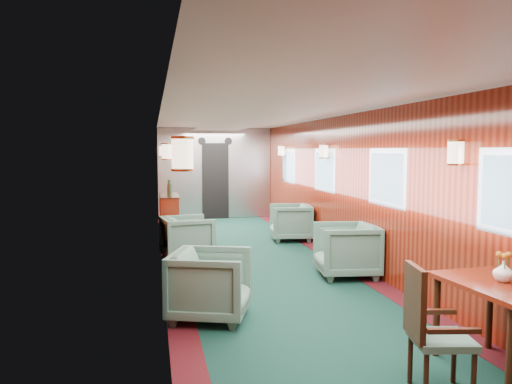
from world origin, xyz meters
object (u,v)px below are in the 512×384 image
side_chair (429,325)px  armchair_left_near (210,285)px  armchair_left_far (187,238)px  armchair_right_near (346,250)px  armchair_right_far (291,222)px  dining_table (500,297)px  credenza (169,221)px

side_chair → armchair_left_near: size_ratio=1.18×
armchair_left_far → armchair_right_near: (2.17, -1.58, 0.02)m
side_chair → armchair_right_far: side_chair is taller
armchair_left_far → armchair_right_far: size_ratio=1.00×
dining_table → armchair_left_near: dining_table is taller
armchair_left_near → armchair_left_far: size_ratio=1.03×
armchair_left_near → armchair_right_far: size_ratio=1.02×
armchair_left_far → armchair_left_near: bearing=171.4°
armchair_left_near → armchair_left_far: armchair_left_near is taller
credenza → armchair_right_far: credenza is taller
credenza → armchair_left_near: bearing=-85.6°
dining_table → armchair_right_near: armchair_right_near is taller
armchair_left_far → armchair_right_far: bearing=-67.4°
side_chair → armchair_left_near: 2.45m
armchair_left_near → armchair_right_near: size_ratio=0.97×
armchair_right_far → armchair_left_far: bearing=-49.8°
armchair_left_near → armchair_right_near: 2.55m
dining_table → armchair_left_far: bearing=110.9°
credenza → dining_table: bearing=-67.1°
side_chair → credenza: credenza is taller
side_chair → armchair_right_far: bearing=94.3°
credenza → armchair_left_far: (0.26, -1.08, -0.14)m
credenza → armchair_right_near: size_ratio=1.49×
armchair_right_near → armchair_right_far: 2.94m
side_chair → armchair_right_near: size_ratio=1.15×
armchair_right_near → armchair_left_near: bearing=-49.2°
credenza → armchair_left_near: size_ratio=1.54×
armchair_right_far → armchair_left_near: bearing=-18.0°
armchair_left_far → armchair_right_near: bearing=-135.6°
dining_table → armchair_right_far: bearing=86.5°
armchair_right_near → dining_table: bearing=8.1°
side_chair → dining_table: bearing=26.3°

